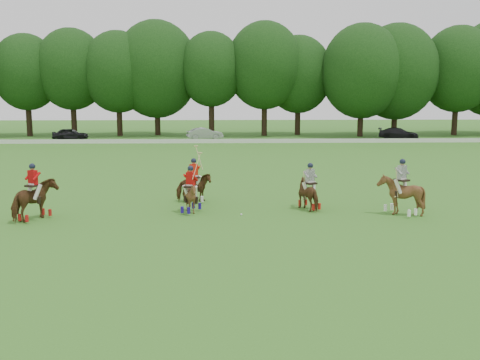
{
  "coord_description": "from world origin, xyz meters",
  "views": [
    {
      "loc": [
        1.24,
        -19.55,
        5.23
      ],
      "look_at": [
        2.05,
        4.2,
        1.4
      ],
      "focal_mm": 40.0,
      "sensor_mm": 36.0,
      "label": 1
    }
  ],
  "objects_px": {
    "polo_red_c": "(191,196)",
    "car_left": "(70,134)",
    "polo_red_a": "(34,200)",
    "polo_stripe_b": "(401,194)",
    "car_right": "(399,133)",
    "polo_stripe_a": "(310,193)",
    "polo_ball": "(241,215)",
    "car_mid": "(205,134)",
    "polo_red_b": "(194,187)"
  },
  "relations": [
    {
      "from": "polo_red_a",
      "to": "polo_stripe_b",
      "type": "distance_m",
      "value": 15.66
    },
    {
      "from": "polo_red_b",
      "to": "polo_stripe_b",
      "type": "distance_m",
      "value": 9.68
    },
    {
      "from": "car_mid",
      "to": "car_right",
      "type": "relative_size",
      "value": 0.91
    },
    {
      "from": "polo_red_a",
      "to": "car_right",
      "type": "bearing_deg",
      "value": 54.36
    },
    {
      "from": "polo_red_b",
      "to": "car_mid",
      "type": "bearing_deg",
      "value": 90.95
    },
    {
      "from": "car_left",
      "to": "car_mid",
      "type": "distance_m",
      "value": 15.44
    },
    {
      "from": "car_right",
      "to": "polo_red_a",
      "type": "bearing_deg",
      "value": 166.07
    },
    {
      "from": "car_right",
      "to": "polo_ball",
      "type": "distance_m",
      "value": 44.11
    },
    {
      "from": "polo_red_b",
      "to": "polo_stripe_b",
      "type": "relative_size",
      "value": 1.09
    },
    {
      "from": "polo_red_b",
      "to": "polo_ball",
      "type": "distance_m",
      "value": 3.8
    },
    {
      "from": "car_left",
      "to": "polo_stripe_b",
      "type": "distance_m",
      "value": 46.81
    },
    {
      "from": "polo_stripe_b",
      "to": "polo_ball",
      "type": "height_order",
      "value": "polo_stripe_b"
    },
    {
      "from": "car_left",
      "to": "polo_red_c",
      "type": "bearing_deg",
      "value": -167.01
    },
    {
      "from": "polo_red_a",
      "to": "polo_red_b",
      "type": "distance_m",
      "value": 7.4
    },
    {
      "from": "polo_red_b",
      "to": "polo_ball",
      "type": "relative_size",
      "value": 29.97
    },
    {
      "from": "car_left",
      "to": "car_mid",
      "type": "bearing_deg",
      "value": -99.49
    },
    {
      "from": "car_left",
      "to": "polo_stripe_b",
      "type": "relative_size",
      "value": 1.63
    },
    {
      "from": "car_left",
      "to": "polo_stripe_a",
      "type": "relative_size",
      "value": 1.87
    },
    {
      "from": "polo_red_a",
      "to": "polo_ball",
      "type": "relative_size",
      "value": 26.61
    },
    {
      "from": "polo_ball",
      "to": "polo_stripe_b",
      "type": "bearing_deg",
      "value": -0.67
    },
    {
      "from": "polo_stripe_a",
      "to": "car_right",
      "type": "bearing_deg",
      "value": 66.33
    },
    {
      "from": "polo_red_a",
      "to": "polo_red_c",
      "type": "xyz_separation_m",
      "value": [
        6.47,
        1.17,
        -0.13
      ]
    },
    {
      "from": "car_left",
      "to": "polo_ball",
      "type": "height_order",
      "value": "car_left"
    },
    {
      "from": "car_left",
      "to": "polo_ball",
      "type": "xyz_separation_m",
      "value": [
        18.25,
        -39.36,
        -0.64
      ]
    },
    {
      "from": "polo_red_c",
      "to": "polo_stripe_a",
      "type": "distance_m",
      "value": 5.42
    },
    {
      "from": "polo_ball",
      "to": "polo_stripe_a",
      "type": "bearing_deg",
      "value": 20.28
    },
    {
      "from": "car_mid",
      "to": "car_right",
      "type": "xyz_separation_m",
      "value": [
        22.72,
        0.0,
        -0.02
      ]
    },
    {
      "from": "car_mid",
      "to": "polo_stripe_b",
      "type": "bearing_deg",
      "value": -179.96
    },
    {
      "from": "polo_red_c",
      "to": "polo_stripe_b",
      "type": "distance_m",
      "value": 9.21
    },
    {
      "from": "car_left",
      "to": "polo_red_a",
      "type": "bearing_deg",
      "value": -176.01
    },
    {
      "from": "car_left",
      "to": "polo_stripe_b",
      "type": "xyz_separation_m",
      "value": [
        25.21,
        -39.44,
        0.22
      ]
    },
    {
      "from": "car_mid",
      "to": "polo_red_c",
      "type": "bearing_deg",
      "value": 166.99
    },
    {
      "from": "polo_red_c",
      "to": "polo_ball",
      "type": "distance_m",
      "value": 2.41
    },
    {
      "from": "car_mid",
      "to": "polo_red_b",
      "type": "relative_size",
      "value": 1.54
    },
    {
      "from": "car_mid",
      "to": "polo_ball",
      "type": "relative_size",
      "value": 46.02
    },
    {
      "from": "car_mid",
      "to": "car_right",
      "type": "distance_m",
      "value": 22.72
    },
    {
      "from": "car_right",
      "to": "polo_stripe_a",
      "type": "height_order",
      "value": "polo_stripe_a"
    },
    {
      "from": "polo_stripe_a",
      "to": "polo_red_c",
      "type": "bearing_deg",
      "value": -174.27
    },
    {
      "from": "car_mid",
      "to": "polo_ball",
      "type": "xyz_separation_m",
      "value": [
        2.81,
        -39.36,
        -0.64
      ]
    },
    {
      "from": "car_left",
      "to": "polo_ball",
      "type": "distance_m",
      "value": 43.38
    },
    {
      "from": "polo_stripe_b",
      "to": "car_left",
      "type": "bearing_deg",
      "value": 122.59
    },
    {
      "from": "car_mid",
      "to": "car_right",
      "type": "height_order",
      "value": "car_mid"
    },
    {
      "from": "polo_red_c",
      "to": "polo_ball",
      "type": "xyz_separation_m",
      "value": [
        2.22,
        -0.63,
        -0.7
      ]
    },
    {
      "from": "polo_red_b",
      "to": "polo_stripe_b",
      "type": "xyz_separation_m",
      "value": [
        9.17,
        -3.1,
        0.15
      ]
    },
    {
      "from": "polo_stripe_a",
      "to": "polo_stripe_b",
      "type": "bearing_deg",
      "value": -18.3
    },
    {
      "from": "polo_stripe_a",
      "to": "car_left",
      "type": "bearing_deg",
      "value": 119.29
    },
    {
      "from": "polo_red_c",
      "to": "car_left",
      "type": "bearing_deg",
      "value": 112.49
    },
    {
      "from": "car_mid",
      "to": "polo_stripe_a",
      "type": "relative_size",
      "value": 1.93
    },
    {
      "from": "polo_stripe_b",
      "to": "car_right",
      "type": "bearing_deg",
      "value": 71.82
    },
    {
      "from": "polo_red_a",
      "to": "polo_stripe_a",
      "type": "bearing_deg",
      "value": 8.22
    }
  ]
}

